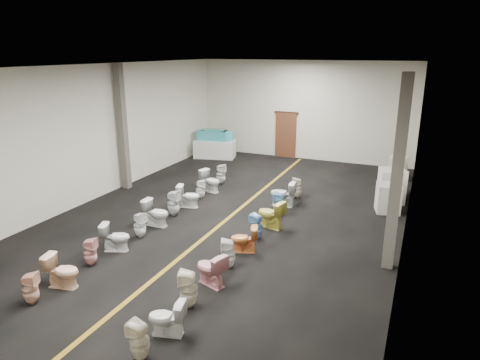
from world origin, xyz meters
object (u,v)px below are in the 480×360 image
(toilet_left_3, at_px, (90,252))
(toilet_right_7, at_px, (271,214))
(toilet_right_8, at_px, (279,204))
(toilet_left_4, at_px, (116,237))
(toilet_right_0, at_px, (139,341))
(toilet_left_7, at_px, (173,203))
(toilet_right_4, at_px, (228,254))
(appliance_crate_d, at_px, (397,168))
(toilet_left_11, at_px, (221,174))
(toilet_left_9, at_px, (200,189))
(toilet_right_6, at_px, (257,226))
(toilet_right_9, at_px, (283,194))
(toilet_right_1, at_px, (167,318))
(toilet_right_5, at_px, (244,239))
(toilet_left_8, at_px, (188,196))
(toilet_right_3, at_px, (211,269))
(appliance_crate_c, at_px, (393,182))
(toilet_left_10, at_px, (210,181))
(toilet_left_6, at_px, (156,213))
(appliance_crate_b, at_px, (391,186))
(toilet_right_2, at_px, (189,289))
(appliance_crate_a, at_px, (388,198))
(toilet_left_2, at_px, (62,271))
(toilet_left_1, at_px, (30,289))
(display_table, at_px, (215,149))
(bathtub, at_px, (215,135))
(toilet_left_5, at_px, (140,225))
(toilet_right_10, at_px, (297,188))

(toilet_left_3, height_order, toilet_right_7, toilet_right_7)
(toilet_right_7, height_order, toilet_right_8, toilet_right_7)
(toilet_left_4, height_order, toilet_right_0, toilet_left_4)
(toilet_left_7, bearing_deg, toilet_right_4, -130.78)
(appliance_crate_d, height_order, toilet_left_11, appliance_crate_d)
(toilet_left_9, distance_m, toilet_left_11, 1.78)
(appliance_crate_d, relative_size, toilet_left_9, 1.35)
(toilet_left_3, xyz_separation_m, toilet_left_11, (0.03, 7.03, 0.05))
(toilet_left_4, height_order, toilet_right_6, toilet_left_4)
(toilet_left_3, xyz_separation_m, toilet_right_9, (2.93, 5.70, 0.07))
(toilet_right_1, xyz_separation_m, toilet_right_5, (-0.02, 3.61, 0.00))
(toilet_left_8, height_order, toilet_right_6, toilet_left_8)
(toilet_right_3, bearing_deg, toilet_right_5, -161.77)
(appliance_crate_c, xyz_separation_m, toilet_left_10, (-6.08, -2.42, -0.01))
(toilet_left_6, bearing_deg, toilet_left_7, -4.26)
(toilet_right_3, xyz_separation_m, toilet_right_5, (0.05, 1.76, -0.04))
(appliance_crate_b, distance_m, toilet_right_2, 8.73)
(toilet_left_9, height_order, toilet_right_3, toilet_right_3)
(appliance_crate_a, relative_size, toilet_right_2, 1.14)
(toilet_right_5, relative_size, toilet_right_8, 0.93)
(toilet_left_2, relative_size, toilet_right_6, 1.06)
(appliance_crate_d, bearing_deg, toilet_left_7, -131.06)
(toilet_left_1, bearing_deg, appliance_crate_d, -50.22)
(display_table, height_order, toilet_left_1, display_table)
(toilet_right_3, bearing_deg, toilet_left_11, -136.10)
(bathtub, relative_size, toilet_left_11, 2.35)
(appliance_crate_a, xyz_separation_m, toilet_left_5, (-6.03, -4.73, -0.09))
(toilet_right_4, distance_m, toilet_right_8, 3.66)
(toilet_left_7, relative_size, toilet_right_6, 1.15)
(toilet_left_1, bearing_deg, toilet_right_2, -91.95)
(appliance_crate_a, relative_size, toilet_right_1, 1.32)
(appliance_crate_a, xyz_separation_m, toilet_left_11, (-6.12, 0.51, -0.06))
(toilet_right_2, bearing_deg, toilet_right_10, 159.91)
(appliance_crate_b, distance_m, toilet_left_10, 6.26)
(toilet_left_1, xyz_separation_m, toilet_right_5, (3.03, 3.86, 0.00))
(toilet_right_5, height_order, toilet_right_9, toilet_right_9)
(bathtub, distance_m, toilet_left_3, 10.98)
(appliance_crate_c, height_order, toilet_right_2, appliance_crate_c)
(appliance_crate_b, height_order, appliance_crate_d, appliance_crate_b)
(toilet_left_11, xyz_separation_m, toilet_right_0, (3.01, -9.26, -0.03))
(appliance_crate_a, relative_size, toilet_left_3, 1.31)
(appliance_crate_d, relative_size, toilet_left_7, 1.12)
(toilet_left_11, relative_size, toilet_right_6, 1.11)
(toilet_left_4, distance_m, toilet_left_10, 5.21)
(appliance_crate_a, xyz_separation_m, toilet_left_3, (-6.15, -6.52, -0.11))
(toilet_right_6, xyz_separation_m, toilet_right_7, (0.09, 0.87, 0.06))
(appliance_crate_a, relative_size, toilet_right_5, 1.30)
(toilet_left_4, distance_m, toilet_right_8, 5.01)
(toilet_left_2, xyz_separation_m, toilet_left_10, (-0.06, 7.09, 0.02))
(toilet_left_1, distance_m, toilet_left_11, 8.78)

